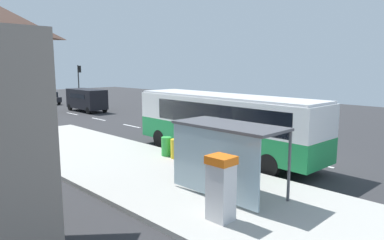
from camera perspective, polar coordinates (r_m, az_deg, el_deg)
name	(u,v)px	position (r m, az deg, el deg)	size (l,w,h in m)	color
ground_plane	(129,127)	(27.79, -10.25, -1.08)	(56.00, 92.00, 0.04)	#2D2D30
sidewalk_platform	(167,178)	(14.69, -4.08, -9.43)	(6.20, 30.00, 0.18)	#ADAAA3
lane_stripe_seg_1	(311,163)	(18.08, 18.85, -6.67)	(0.16, 2.20, 0.01)	silver
lane_stripe_seg_2	(231,147)	(20.69, 6.34, -4.31)	(0.16, 2.20, 0.01)	silver
lane_stripe_seg_3	(174,135)	(24.06, -2.97, -2.41)	(0.16, 2.20, 0.01)	silver
lane_stripe_seg_4	(131,126)	(27.93, -9.83, -0.96)	(0.16, 2.20, 0.01)	silver
lane_stripe_seg_5	(98,119)	(32.11, -14.96, 0.13)	(0.16, 2.20, 0.01)	silver
lane_stripe_seg_6	(72,114)	(36.50, -18.89, 0.97)	(0.16, 2.20, 0.01)	silver
lane_stripe_seg_7	(51,109)	(41.03, -21.96, 1.62)	(0.16, 2.20, 0.01)	silver
bus	(223,121)	(18.22, 5.02, -0.20)	(2.91, 11.09, 3.21)	#1E8C47
white_van	(87,98)	(37.80, -16.76, 3.37)	(2.09, 5.23, 2.30)	black
sedan_near	(48,98)	(46.92, -22.42, 3.39)	(1.96, 4.46, 1.52)	black
ticket_machine	(221,188)	(10.45, 4.72, -10.88)	(0.66, 0.76, 1.94)	silver
recycling_bin_blue	(196,154)	(16.32, 0.67, -5.49)	(0.52, 0.52, 0.95)	blue
recycling_bin_red	(186,151)	(16.80, -1.04, -5.07)	(0.52, 0.52, 0.95)	red
recycling_bin_yellow	(176,149)	(17.30, -2.65, -4.67)	(0.52, 0.52, 0.95)	yellow
recycling_bin_green	(167,146)	(17.81, -4.16, -4.29)	(0.52, 0.52, 0.95)	green
traffic_light_near_side	(79,78)	(46.16, -17.86, 6.53)	(0.49, 0.28, 4.77)	#2D2D2D
traffic_light_far_side	(2,79)	(43.70, -28.49, 5.93)	(0.49, 0.28, 4.96)	#2D2D2D
traffic_light_median	(32,75)	(45.56, -24.57, 6.63)	(0.49, 0.28, 5.42)	#2D2D2D
bus_shelter	(223,142)	(12.12, 5.06, -3.56)	(1.80, 4.00, 2.50)	#4C4C51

